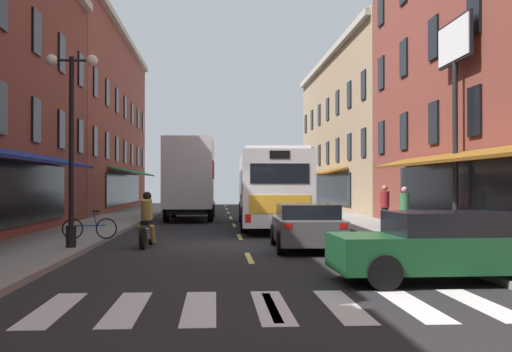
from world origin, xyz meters
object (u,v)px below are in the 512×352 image
(billboard_sign, at_px, (455,72))
(bicycle_near, at_px, (90,228))
(transit_bus, at_px, (270,188))
(sedan_near, at_px, (197,201))
(pedestrian_mid, at_px, (385,206))
(street_lamp_twin, at_px, (71,140))
(box_truck, at_px, (190,179))
(sedan_far, at_px, (307,226))
(sedan_mid, at_px, (444,246))
(motorcycle_rider, at_px, (147,223))
(pedestrian_near, at_px, (404,209))

(billboard_sign, bearing_deg, bicycle_near, -179.81)
(transit_bus, distance_m, bicycle_near, 9.79)
(sedan_near, distance_m, bicycle_near, 23.50)
(pedestrian_mid, bearing_deg, street_lamp_twin, 148.76)
(box_truck, bearing_deg, street_lamp_twin, -99.56)
(sedan_far, bearing_deg, sedan_near, 98.58)
(sedan_near, bearing_deg, pedestrian_mid, -67.49)
(bicycle_near, bearing_deg, street_lamp_twin, -89.75)
(transit_bus, distance_m, sedan_mid, 16.05)
(box_truck, relative_size, sedan_far, 1.80)
(motorcycle_rider, xyz_separation_m, street_lamp_twin, (-1.93, -1.40, 2.38))
(bicycle_near, bearing_deg, pedestrian_near, 9.02)
(bicycle_near, xyz_separation_m, pedestrian_mid, (10.66, 4.24, 0.51))
(box_truck, height_order, sedan_near, box_truck)
(transit_bus, height_order, sedan_mid, transit_bus)
(transit_bus, xyz_separation_m, bicycle_near, (-6.37, -7.33, -1.21))
(transit_bus, relative_size, sedan_far, 2.78)
(pedestrian_near, distance_m, street_lamp_twin, 11.71)
(street_lamp_twin, bearing_deg, sedan_near, 84.01)
(bicycle_near, xyz_separation_m, pedestrian_near, (10.68, 1.70, 0.51))
(bicycle_near, relative_size, pedestrian_mid, 1.01)
(motorcycle_rider, relative_size, street_lamp_twin, 0.39)
(sedan_mid, height_order, street_lamp_twin, street_lamp_twin)
(billboard_sign, xyz_separation_m, pedestrian_mid, (-1.24, 4.20, -4.59))
(billboard_sign, distance_m, box_truck, 16.38)
(sedan_far, xyz_separation_m, pedestrian_near, (4.07, 4.01, 0.33))
(motorcycle_rider, bearing_deg, pedestrian_near, 18.74)
(street_lamp_twin, bearing_deg, billboard_sign, 12.83)
(transit_bus, distance_m, sedan_near, 16.45)
(transit_bus, xyz_separation_m, pedestrian_near, (4.31, -5.64, -0.70))
(bicycle_near, xyz_separation_m, street_lamp_twin, (0.01, -2.67, 2.59))
(transit_bus, xyz_separation_m, box_truck, (-3.70, 5.79, 0.43))
(transit_bus, height_order, motorcycle_rider, transit_bus)
(box_truck, distance_m, motorcycle_rider, 14.48)
(box_truck, distance_m, street_lamp_twin, 16.04)
(motorcycle_rider, height_order, pedestrian_mid, pedestrian_mid)
(billboard_sign, distance_m, sedan_mid, 10.52)
(box_truck, bearing_deg, billboard_sign, -54.80)
(motorcycle_rider, bearing_deg, sedan_mid, -48.59)
(bicycle_near, distance_m, pedestrian_near, 10.83)
(billboard_sign, relative_size, sedan_mid, 1.69)
(billboard_sign, relative_size, pedestrian_mid, 4.22)
(billboard_sign, distance_m, sedan_far, 7.60)
(motorcycle_rider, bearing_deg, box_truck, 87.10)
(bicycle_near, height_order, pedestrian_mid, pedestrian_mid)
(street_lamp_twin, bearing_deg, motorcycle_rider, 35.90)
(bicycle_near, relative_size, street_lamp_twin, 0.32)
(sedan_mid, xyz_separation_m, street_lamp_twin, (-8.37, 5.90, 2.40))
(billboard_sign, distance_m, street_lamp_twin, 12.45)
(sedan_mid, relative_size, pedestrian_near, 2.56)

